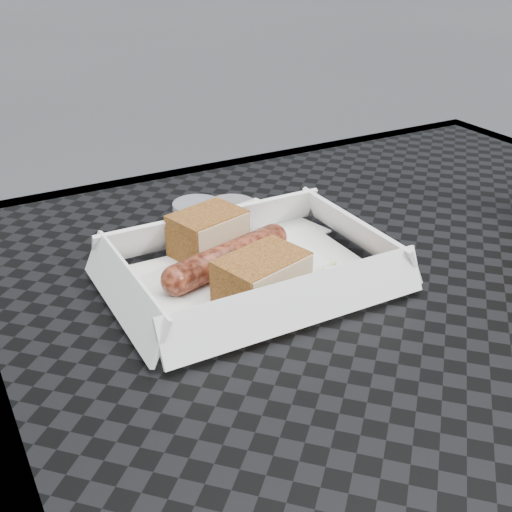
% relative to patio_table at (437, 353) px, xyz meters
% --- Properties ---
extents(patio_table, '(0.80, 0.80, 0.74)m').
position_rel_patio_table_xyz_m(patio_table, '(0.00, 0.00, 0.00)').
color(patio_table, black).
rests_on(patio_table, ground).
extents(food_tray, '(0.22, 0.15, 0.00)m').
position_rel_patio_table_xyz_m(food_tray, '(-0.15, 0.09, 0.08)').
color(food_tray, white).
rests_on(food_tray, patio_table).
extents(bratwurst, '(0.14, 0.06, 0.03)m').
position_rel_patio_table_xyz_m(bratwurst, '(-0.16, 0.11, 0.09)').
color(bratwurst, brown).
rests_on(bratwurst, food_tray).
extents(bread_near, '(0.08, 0.06, 0.04)m').
position_rel_patio_table_xyz_m(bread_near, '(-0.17, 0.15, 0.10)').
color(bread_near, '#935B24').
rests_on(bread_near, food_tray).
extents(bread_far, '(0.08, 0.07, 0.04)m').
position_rel_patio_table_xyz_m(bread_far, '(-0.16, 0.06, 0.10)').
color(bread_far, '#935B24').
rests_on(bread_far, food_tray).
extents(veg_garnish, '(0.03, 0.03, 0.00)m').
position_rel_patio_table_xyz_m(veg_garnish, '(-0.08, 0.06, 0.08)').
color(veg_garnish, '#D84009').
rests_on(veg_garnish, food_tray).
extents(napkin, '(0.14, 0.14, 0.00)m').
position_rel_patio_table_xyz_m(napkin, '(-0.10, 0.19, 0.08)').
color(napkin, white).
rests_on(napkin, patio_table).
extents(condiment_cup_sauce, '(0.05, 0.05, 0.03)m').
position_rel_patio_table_xyz_m(condiment_cup_sauce, '(-0.12, 0.20, 0.09)').
color(condiment_cup_sauce, maroon).
rests_on(condiment_cup_sauce, patio_table).
extents(condiment_cup_empty, '(0.05, 0.05, 0.03)m').
position_rel_patio_table_xyz_m(condiment_cup_empty, '(-0.15, 0.22, 0.09)').
color(condiment_cup_empty, silver).
rests_on(condiment_cup_empty, patio_table).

